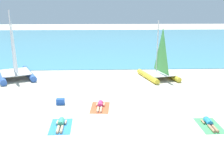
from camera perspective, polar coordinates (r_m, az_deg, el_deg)
ground_plane at (r=24.44m, az=-0.45°, el=0.19°), size 120.00×120.00×0.00m
ocean_water at (r=45.47m, az=-1.30°, el=7.03°), size 120.00×40.00×0.05m
sailboat_blue at (r=24.22m, az=-19.81°, el=1.22°), size 4.33×5.10×5.67m
sailboat_yellow at (r=23.14m, az=9.88°, el=0.96°), size 3.22×4.17×4.82m
towel_left at (r=14.45m, az=-10.74°, el=-10.70°), size 1.17×1.94×0.01m
sunbather_left at (r=14.46m, az=-10.74°, el=-10.14°), size 0.56×1.56×0.30m
towel_middle at (r=16.60m, az=-2.53°, el=-6.99°), size 1.24×1.98×0.01m
sunbather_middle at (r=16.62m, az=-2.52°, el=-6.50°), size 0.57×1.57×0.30m
towel_right at (r=15.15m, az=19.87°, el=-10.12°), size 1.10×1.90×0.01m
sunbather_right at (r=15.16m, az=19.82°, el=-9.58°), size 0.54×1.56×0.30m
cooler_box at (r=17.40m, az=-10.83°, el=-5.59°), size 0.50×0.36×0.36m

